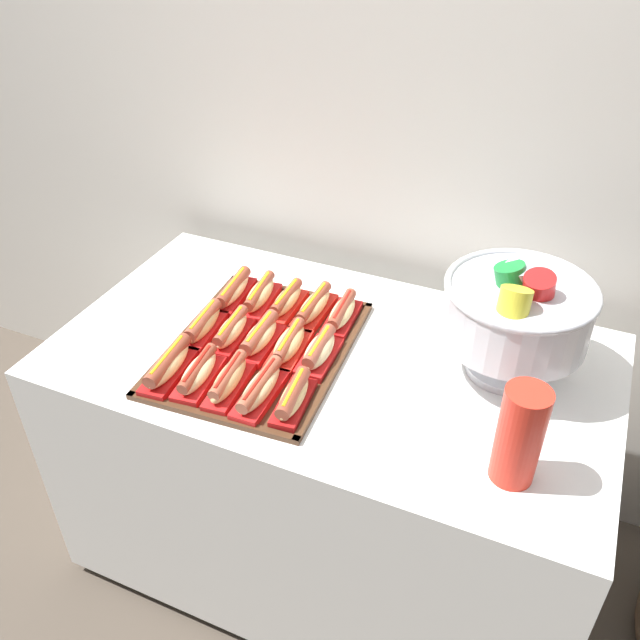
{
  "coord_description": "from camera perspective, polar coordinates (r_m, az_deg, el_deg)",
  "views": [
    {
      "loc": [
        0.48,
        -1.16,
        1.76
      ],
      "look_at": [
        -0.06,
        0.06,
        0.81
      ],
      "focal_mm": 37.65,
      "sensor_mm": 36.0,
      "label": 1
    }
  ],
  "objects": [
    {
      "name": "hot_dog_13",
      "position": [
        1.69,
        -0.53,
        1.1
      ],
      "size": [
        0.06,
        0.18,
        0.06
      ],
      "color": "red",
      "rests_on": "serving_tray"
    },
    {
      "name": "ground_plane",
      "position": [
        2.16,
        0.79,
        -18.87
      ],
      "size": [
        10.0,
        10.0,
        0.0
      ],
      "primitive_type": "plane",
      "color": "#4C4238"
    },
    {
      "name": "hot_dog_9",
      "position": [
        1.55,
        -0.08,
        -2.68
      ],
      "size": [
        0.08,
        0.16,
        0.06
      ],
      "color": "red",
      "rests_on": "serving_tray"
    },
    {
      "name": "hot_dog_2",
      "position": [
        1.48,
        -7.78,
        -5.11
      ],
      "size": [
        0.08,
        0.18,
        0.06
      ],
      "color": "red",
      "rests_on": "serving_tray"
    },
    {
      "name": "back_wall",
      "position": [
        1.8,
        8.06,
        20.62
      ],
      "size": [
        6.0,
        0.1,
        2.6
      ],
      "primitive_type": "cube",
      "color": "silver",
      "rests_on": "ground_plane"
    },
    {
      "name": "hot_dog_0",
      "position": [
        1.55,
        -12.75,
        -3.78
      ],
      "size": [
        0.08,
        0.19,
        0.06
      ],
      "color": "#B21414",
      "rests_on": "serving_tray"
    },
    {
      "name": "hot_dog_7",
      "position": [
        1.6,
        -5.14,
        -1.47
      ],
      "size": [
        0.07,
        0.16,
        0.06
      ],
      "color": "red",
      "rests_on": "serving_tray"
    },
    {
      "name": "hot_dog_10",
      "position": [
        1.77,
        -7.36,
        2.48
      ],
      "size": [
        0.08,
        0.18,
        0.06
      ],
      "color": "#B21414",
      "rests_on": "serving_tray"
    },
    {
      "name": "hot_dog_4",
      "position": [
        1.43,
        -2.37,
        -6.56
      ],
      "size": [
        0.08,
        0.16,
        0.06
      ],
      "color": "#B21414",
      "rests_on": "serving_tray"
    },
    {
      "name": "punch_bowl",
      "position": [
        1.51,
        16.4,
        0.68
      ],
      "size": [
        0.33,
        0.33,
        0.28
      ],
      "color": "silver",
      "rests_on": "buffet_table"
    },
    {
      "name": "hot_dog_3",
      "position": [
        1.46,
        -5.12,
        -5.85
      ],
      "size": [
        0.07,
        0.18,
        0.06
      ],
      "color": "red",
      "rests_on": "serving_tray"
    },
    {
      "name": "serving_tray",
      "position": [
        1.62,
        -5.08,
        -2.39
      ],
      "size": [
        0.44,
        0.55,
        0.01
      ],
      "color": "#472B19",
      "rests_on": "buffet_table"
    },
    {
      "name": "cup_stack",
      "position": [
        1.3,
        16.6,
        -9.4
      ],
      "size": [
        0.09,
        0.09,
        0.21
      ],
      "color": "red",
      "rests_on": "buffet_table"
    },
    {
      "name": "hot_dog_8",
      "position": [
        1.57,
        -2.65,
        -2.13
      ],
      "size": [
        0.08,
        0.17,
        0.06
      ],
      "color": "red",
      "rests_on": "serving_tray"
    },
    {
      "name": "hot_dog_5",
      "position": [
        1.66,
        -9.87,
        -0.4
      ],
      "size": [
        0.07,
        0.17,
        0.06
      ],
      "color": "red",
      "rests_on": "serving_tray"
    },
    {
      "name": "hot_dog_11",
      "position": [
        1.74,
        -5.15,
        2.07
      ],
      "size": [
        0.08,
        0.18,
        0.06
      ],
      "color": "red",
      "rests_on": "serving_tray"
    },
    {
      "name": "hot_dog_6",
      "position": [
        1.62,
        -7.55,
        -0.94
      ],
      "size": [
        0.07,
        0.16,
        0.06
      ],
      "color": "#B21414",
      "rests_on": "serving_tray"
    },
    {
      "name": "hot_dog_12",
      "position": [
        1.72,
        -2.88,
        1.59
      ],
      "size": [
        0.06,
        0.16,
        0.06
      ],
      "color": "red",
      "rests_on": "serving_tray"
    },
    {
      "name": "hot_dog_14",
      "position": [
        1.68,
        1.87,
        0.56
      ],
      "size": [
        0.08,
        0.17,
        0.06
      ],
      "color": "#B21414",
      "rests_on": "serving_tray"
    },
    {
      "name": "hot_dog_1",
      "position": [
        1.51,
        -10.31,
        -4.49
      ],
      "size": [
        0.08,
        0.17,
        0.06
      ],
      "color": "red",
      "rests_on": "serving_tray"
    },
    {
      "name": "buffet_table",
      "position": [
        1.85,
        0.89,
        -11.64
      ],
      "size": [
        1.32,
        0.74,
        0.76
      ],
      "color": "white",
      "rests_on": "ground_plane"
    }
  ]
}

